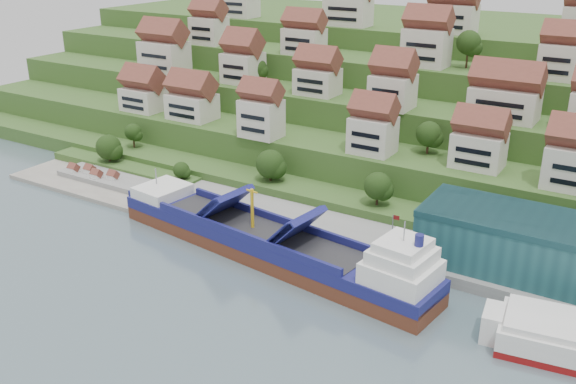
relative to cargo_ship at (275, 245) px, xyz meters
The scene contains 9 objects.
ground 3.33m from the cargo_ship, 36.30° to the right, with size 300.00×300.00×0.00m, color slate.
quay 25.55m from the cargo_ship, 33.61° to the left, with size 180.00×14.00×2.20m, color gray.
pebble_beach 57.91m from the cargo_ship, 168.93° to the left, with size 45.00×20.00×1.00m, color gray.
hillside 102.95m from the cargo_ship, 89.32° to the left, with size 260.00×128.00×31.00m.
hillside_village 63.22m from the cargo_ship, 87.81° to the left, with size 157.75×63.38×28.81m.
hillside_trees 48.06m from the cargo_ship, 95.62° to the left, with size 130.30×62.80×31.36m.
flagpole 21.72m from the cargo_ship, 25.22° to the left, with size 1.28×0.16×8.00m.
beach_huts 59.61m from the cargo_ship, behind, with size 14.40×3.70×2.20m.
cargo_ship is the anchor object (origin of this frame).
Camera 1 is at (56.79, -88.21, 56.57)m, focal length 40.00 mm.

